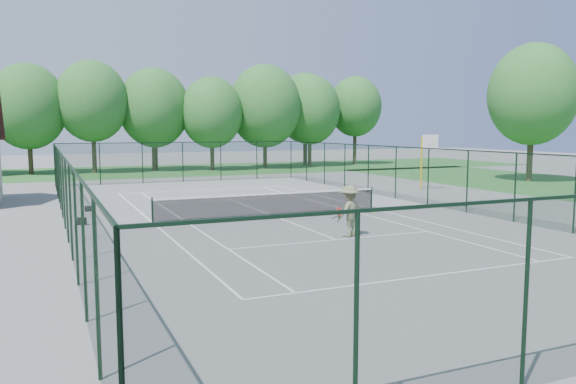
# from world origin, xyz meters

# --- Properties ---
(ground) EXTENTS (140.00, 140.00, 0.00)m
(ground) POSITION_xyz_m (0.00, 0.00, 0.00)
(ground) COLOR slate
(ground) RESTS_ON ground
(grass_far) EXTENTS (80.00, 16.00, 0.01)m
(grass_far) POSITION_xyz_m (0.00, 30.00, 0.01)
(grass_far) COLOR #2D6C2A
(grass_far) RESTS_ON ground
(grass_side) EXTENTS (14.00, 40.00, 0.01)m
(grass_side) POSITION_xyz_m (24.00, 4.00, 0.01)
(grass_side) COLOR #2D6C2A
(grass_side) RESTS_ON ground
(court_lines) EXTENTS (11.05, 23.85, 0.01)m
(court_lines) POSITION_xyz_m (0.00, 0.00, 0.00)
(court_lines) COLOR white
(court_lines) RESTS_ON ground
(tennis_net) EXTENTS (11.08, 0.08, 1.10)m
(tennis_net) POSITION_xyz_m (0.00, 0.00, 0.58)
(tennis_net) COLOR black
(tennis_net) RESTS_ON ground
(fence_enclosure) EXTENTS (18.05, 36.05, 3.02)m
(fence_enclosure) POSITION_xyz_m (0.00, 0.00, 1.56)
(fence_enclosure) COLOR #1B361F
(fence_enclosure) RESTS_ON ground
(tree_line_far) EXTENTS (39.40, 6.40, 9.70)m
(tree_line_far) POSITION_xyz_m (0.00, 30.00, 5.99)
(tree_line_far) COLOR #403221
(tree_line_far) RESTS_ON ground
(basketball_goal) EXTENTS (1.20, 1.43, 3.65)m
(basketball_goal) POSITION_xyz_m (13.42, 6.00, 2.57)
(basketball_goal) COLOR yellow
(basketball_goal) RESTS_ON ground
(tree_side) EXTENTS (6.61, 6.61, 10.46)m
(tree_side) POSITION_xyz_m (24.49, 7.78, 6.60)
(tree_side) COLOR #403221
(tree_side) RESTS_ON ground
(sports_bag_a) EXTENTS (0.43, 0.33, 0.31)m
(sports_bag_a) POSITION_xyz_m (-8.33, 0.71, 0.15)
(sports_bag_a) COLOR black
(sports_bag_a) RESTS_ON ground
(sports_bag_b) EXTENTS (0.33, 0.20, 0.26)m
(sports_bag_b) POSITION_xyz_m (-7.78, 4.69, 0.13)
(sports_bag_b) COLOR black
(sports_bag_b) RESTS_ON ground
(tennis_player) EXTENTS (2.23, 1.13, 1.95)m
(tennis_player) POSITION_xyz_m (0.74, -6.08, 0.97)
(tennis_player) COLOR #666B4A
(tennis_player) RESTS_ON ground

